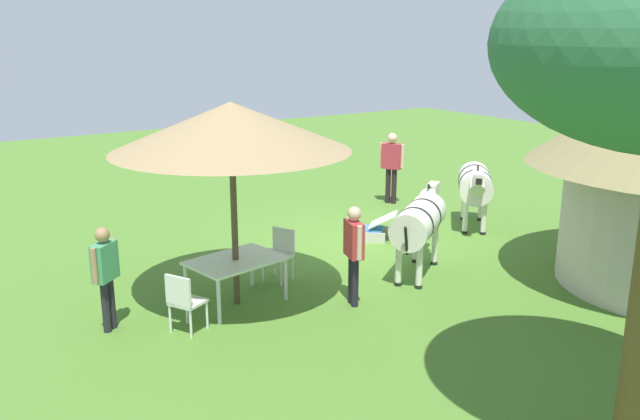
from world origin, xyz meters
name	(u,v)px	position (x,y,z in m)	size (l,w,h in m)	color
ground_plane	(355,243)	(0.00, 0.00, 0.00)	(36.00, 36.00, 0.00)	#4A762A
shade_umbrella	(231,127)	(3.39, 1.48, 2.82)	(3.62, 3.62, 3.20)	brown
patio_dining_table	(236,264)	(3.39, 1.48, 0.66)	(1.58, 1.24, 0.74)	silver
patio_chair_west_end	(184,299)	(4.49, 2.05, 0.52)	(0.58, 0.58, 0.90)	silver
patio_chair_near_hut	(280,251)	(2.27, 0.93, 0.52)	(0.57, 0.58, 0.90)	silver
guest_beside_umbrella	(354,247)	(1.86, 2.52, 0.96)	(0.31, 0.56, 1.60)	black
guest_behind_table	(105,269)	(5.37, 1.35, 0.93)	(0.45, 0.42, 1.55)	black
standing_watcher	(392,161)	(-2.70, -2.19, 1.07)	(0.44, 0.55, 1.77)	black
striped_lounge_chair	(375,228)	(-0.52, 0.00, 0.25)	(0.94, 0.95, 0.60)	#336DBE
zebra_nearest_camera	(475,184)	(-2.87, 0.48, 0.97)	(1.65, 1.72, 1.51)	silver
zebra_by_umbrella	(420,221)	(0.08, 2.02, 0.98)	(2.00, 1.59, 1.51)	silver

